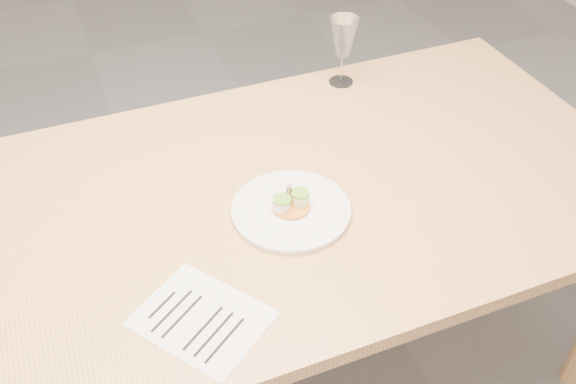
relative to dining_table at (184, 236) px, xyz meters
name	(u,v)px	position (x,y,z in m)	size (l,w,h in m)	color
dining_table	(184,236)	(0.00, 0.00, 0.00)	(2.40, 1.00, 0.75)	tan
dinner_plate	(291,209)	(0.25, -0.09, 0.08)	(0.29, 0.29, 0.07)	white
recipe_sheet	(202,318)	(-0.04, -0.32, 0.07)	(0.31, 0.32, 0.00)	white
wine_glass_2	(344,38)	(0.62, 0.41, 0.22)	(0.09, 0.09, 0.21)	white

